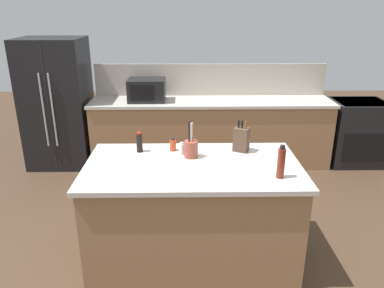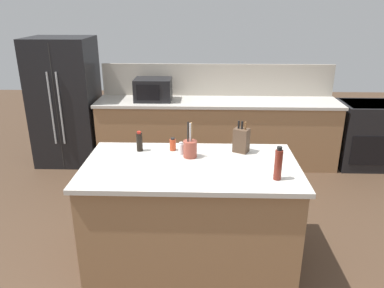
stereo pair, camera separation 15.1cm
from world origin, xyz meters
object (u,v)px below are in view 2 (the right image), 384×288
knife_block (241,140)px  soy_sauce_bottle (139,142)px  microwave (153,90)px  spice_jar_paprika (173,145)px  refrigerator (66,102)px  range_oven (365,134)px  salt_shaker (181,149)px  vinegar_bottle (278,164)px  utensil_crock (190,148)px

knife_block → soy_sauce_bottle: bearing=-151.2°
microwave → spice_jar_paprika: bearing=-77.4°
refrigerator → spice_jar_paprika: 2.57m
range_oven → spice_jar_paprika: size_ratio=7.67×
soy_sauce_bottle → salt_shaker: bearing=-10.0°
refrigerator → range_oven: refrigerator is taller
microwave → vinegar_bottle: (1.27, -2.47, -0.03)m
vinegar_bottle → microwave: bearing=117.3°
range_oven → soy_sauce_bottle: size_ratio=4.90×
refrigerator → salt_shaker: (1.77, -2.03, 0.10)m
range_oven → soy_sauce_bottle: (-2.89, -1.91, 0.56)m
range_oven → vinegar_bottle: 3.07m
refrigerator → spice_jar_paprika: refrigerator is taller
range_oven → soy_sauce_bottle: bearing=-146.6°
microwave → utensil_crock: 2.12m
microwave → salt_shaker: bearing=-75.7°
microwave → utensil_crock: size_ratio=1.57×
vinegar_bottle → knife_block: bearing=111.9°
refrigerator → range_oven: bearing=-0.7°
soy_sauce_bottle → refrigerator: bearing=125.2°
microwave → range_oven: bearing=-0.0°
utensil_crock → spice_jar_paprika: 0.23m
range_oven → utensil_crock: bearing=-139.9°
knife_block → vinegar_bottle: 0.61m
range_oven → vinegar_bottle: size_ratio=3.42×
knife_block → spice_jar_paprika: bearing=-153.2°
knife_block → vinegar_bottle: bearing=-39.7°
microwave → utensil_crock: bearing=-74.0°
microwave → vinegar_bottle: size_ratio=1.87×
microwave → knife_block: size_ratio=1.73×
range_oven → utensil_crock: utensil_crock is taller
range_oven → salt_shaker: 3.23m
microwave → salt_shaker: (0.50, -1.97, -0.10)m
range_oven → microwave: microwave is taller
knife_block → utensil_crock: size_ratio=0.91×
spice_jar_paprika → vinegar_bottle: 1.03m
refrigerator → vinegar_bottle: size_ratio=6.65×
knife_block → salt_shaker: 0.55m
microwave → spice_jar_paprika: microwave is taller
range_oven → microwave: bearing=180.0°
range_oven → salt_shaker: size_ratio=8.18×
utensil_crock → spice_jar_paprika: (-0.17, 0.16, -0.03)m
utensil_crock → salt_shaker: (-0.08, 0.06, -0.03)m
utensil_crock → microwave: bearing=106.0°
refrigerator → microwave: (1.26, -0.05, 0.20)m
knife_block → refrigerator: bearing=168.2°
soy_sauce_bottle → salt_shaker: (0.38, -0.07, -0.04)m
salt_shaker → soy_sauce_bottle: bearing=170.0°
refrigerator → spice_jar_paprika: bearing=-48.9°
refrigerator → knife_block: size_ratio=6.16×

